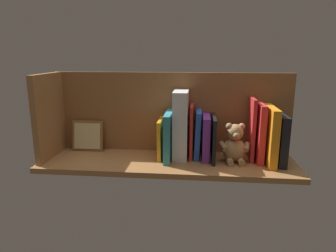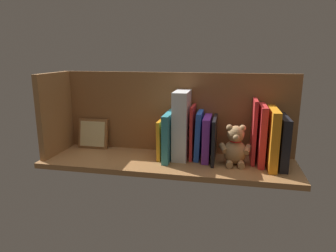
{
  "view_description": "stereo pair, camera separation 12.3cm",
  "coord_description": "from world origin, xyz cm",
  "px_view_note": "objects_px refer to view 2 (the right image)",
  "views": [
    {
      "loc": [
        -12.18,
        119.38,
        43.73
      ],
      "look_at": [
        0.0,
        0.0,
        14.75
      ],
      "focal_mm": 32.06,
      "sensor_mm": 36.0,
      "label": 1
    },
    {
      "loc": [
        -24.36,
        117.5,
        43.73
      ],
      "look_at": [
        0.0,
        0.0,
        14.75
      ],
      "focal_mm": 32.06,
      "sensor_mm": 36.0,
      "label": 2
    }
  ],
  "objects_px": {
    "book_0": "(282,141)",
    "picture_frame_leaning": "(93,134)",
    "dictionary_thick_white": "(182,125)",
    "teddy_bear": "(235,147)"
  },
  "relations": [
    {
      "from": "book_0",
      "to": "teddy_bear",
      "type": "distance_m",
      "value": 0.18
    },
    {
      "from": "teddy_bear",
      "to": "dictionary_thick_white",
      "type": "distance_m",
      "value": 0.24
    },
    {
      "from": "book_0",
      "to": "picture_frame_leaning",
      "type": "distance_m",
      "value": 0.84
    },
    {
      "from": "book_0",
      "to": "picture_frame_leaning",
      "type": "relative_size",
      "value": 1.39
    },
    {
      "from": "picture_frame_leaning",
      "to": "book_0",
      "type": "bearing_deg",
      "value": 175.27
    },
    {
      "from": "teddy_bear",
      "to": "dictionary_thick_white",
      "type": "relative_size",
      "value": 0.57
    },
    {
      "from": "teddy_bear",
      "to": "picture_frame_leaning",
      "type": "bearing_deg",
      "value": -11.33
    },
    {
      "from": "book_0",
      "to": "dictionary_thick_white",
      "type": "height_order",
      "value": "dictionary_thick_white"
    },
    {
      "from": "teddy_bear",
      "to": "picture_frame_leaning",
      "type": "distance_m",
      "value": 0.66
    },
    {
      "from": "dictionary_thick_white",
      "to": "picture_frame_leaning",
      "type": "xyz_separation_m",
      "value": [
        0.43,
        -0.05,
        -0.07
      ]
    }
  ]
}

